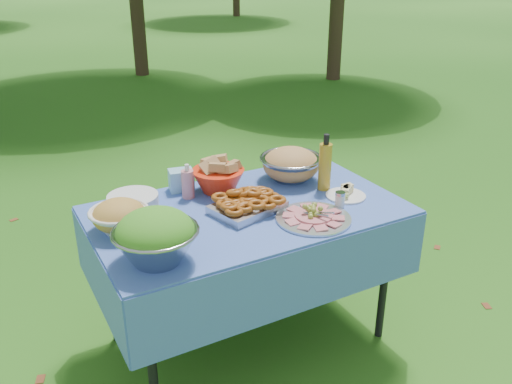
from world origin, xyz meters
The scene contains 14 objects.
ground centered at (0.00, 0.00, 0.00)m, with size 80.00×80.00×0.00m, color #0F3A0A.
picnic_table centered at (0.00, 0.00, 0.38)m, with size 1.46×0.86×0.76m, color #7AA9EB.
salad_bowl centered at (-0.54, -0.25, 0.87)m, with size 0.34×0.34×0.22m, color #9A9EA2, non-canonical shape.
pasta_bowl_white centered at (-0.59, 0.08, 0.83)m, with size 0.26×0.26×0.14m, color silver, non-canonical shape.
plate_stack centered at (-0.47, 0.29, 0.79)m, with size 0.24×0.24×0.06m, color silver.
wipes_box centered at (-0.19, 0.36, 0.82)m, with size 0.12×0.09×0.11m, color #8AC8E5.
sanitizer_bottle centered at (-0.20, 0.26, 0.85)m, with size 0.06×0.06×0.18m, color #D37C83.
bread_bowl centered at (-0.03, 0.26, 0.85)m, with size 0.27×0.27×0.18m, color red, non-canonical shape.
pasta_bowl_steel centered at (0.38, 0.22, 0.85)m, with size 0.33×0.33×0.18m, color #9A9EA2, non-canonical shape.
fried_tray centered at (-0.01, -0.02, 0.80)m, with size 0.33×0.23×0.08m, color #BAB9BE.
charcuterie_platter centered at (0.21, -0.25, 0.80)m, with size 0.35×0.35×0.08m, color silver.
oil_bottle centered at (0.46, 0.02, 0.91)m, with size 0.07×0.07×0.30m, color #AE8A22.
cheese_plate centered at (0.50, -0.11, 0.79)m, with size 0.20×0.20×0.05m, color silver.
shaker centered at (0.40, -0.19, 0.80)m, with size 0.05×0.05×0.08m, color silver.
Camera 1 is at (-1.08, -2.06, 1.89)m, focal length 38.00 mm.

